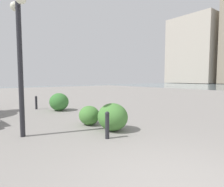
# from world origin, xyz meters

# --- Properties ---
(building_annex) EXTENTS (17.37, 14.85, 24.35)m
(building_annex) POSITION_xyz_m (36.54, -68.17, 12.17)
(building_annex) COLOR #B2A899
(building_annex) RESTS_ON ground
(lamppost) EXTENTS (0.98, 0.28, 3.98)m
(lamppost) POSITION_xyz_m (4.43, 1.26, 2.66)
(lamppost) COLOR #232328
(lamppost) RESTS_ON ground
(bollard_near) EXTENTS (0.13, 0.13, 0.79)m
(bollard_near) POSITION_xyz_m (2.73, -0.60, 0.41)
(bollard_near) COLOR #232328
(bollard_near) RESTS_ON ground
(bollard_mid) EXTENTS (0.13, 0.13, 0.75)m
(bollard_mid) POSITION_xyz_m (9.32, -0.54, 0.39)
(bollard_mid) COLOR #232328
(bollard_mid) RESTS_ON ground
(shrub_low) EXTENTS (1.07, 0.96, 0.91)m
(shrub_low) POSITION_xyz_m (3.31, -1.25, 0.45)
(shrub_low) COLOR #477F38
(shrub_low) RESTS_ON ground
(shrub_round) EXTENTS (0.83, 0.75, 0.71)m
(shrub_round) POSITION_xyz_m (4.45, -1.04, 0.35)
(shrub_round) COLOR #477F38
(shrub_round) RESTS_ON ground
(shrub_wide) EXTENTS (1.10, 0.99, 0.93)m
(shrub_wide) POSITION_xyz_m (8.12, -1.38, 0.47)
(shrub_wide) COLOR #387533
(shrub_wide) RESTS_ON ground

